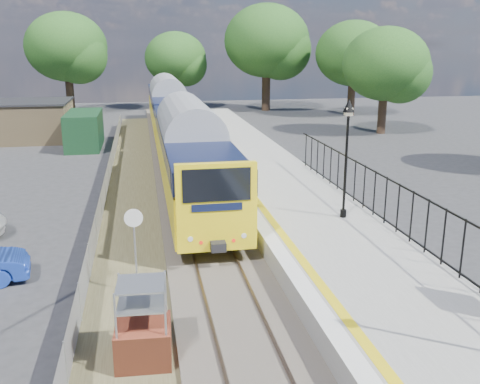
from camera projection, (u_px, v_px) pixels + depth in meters
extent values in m
plane|color=#2D2D30|center=(237.00, 327.00, 14.57)|extent=(120.00, 120.00, 0.00)
cube|color=#473F38|center=(198.00, 213.00, 24.02)|extent=(3.40, 80.00, 0.20)
cube|color=#4C472D|center=(132.00, 234.00, 21.63)|extent=(2.60, 70.00, 0.06)
cube|color=brown|center=(182.00, 212.00, 23.86)|extent=(0.07, 80.00, 0.14)
cube|color=brown|center=(214.00, 210.00, 24.11)|extent=(0.07, 80.00, 0.14)
cube|color=gray|center=(301.00, 214.00, 22.76)|extent=(5.00, 70.00, 0.90)
cube|color=silver|center=(249.00, 207.00, 22.25)|extent=(0.50, 70.00, 0.01)
cube|color=yellow|center=(261.00, 206.00, 22.34)|extent=(0.30, 70.00, 0.01)
cylinder|color=black|center=(343.00, 213.00, 20.90)|extent=(0.24, 0.24, 0.30)
cylinder|color=black|center=(346.00, 167.00, 20.41)|extent=(0.10, 0.10, 3.70)
cube|color=black|center=(348.00, 116.00, 19.89)|extent=(0.08, 0.08, 0.30)
cube|color=beige|center=(349.00, 112.00, 19.84)|extent=(0.26, 0.26, 0.30)
cone|color=black|center=(349.00, 105.00, 19.78)|extent=(0.44, 0.44, 0.50)
cube|color=black|center=(421.00, 197.00, 17.38)|extent=(0.05, 26.00, 0.05)
cube|color=#967C54|center=(17.00, 122.00, 42.39)|extent=(8.00, 6.00, 3.00)
cube|color=black|center=(15.00, 102.00, 41.98)|extent=(8.20, 6.20, 0.15)
cube|color=#163D1D|center=(84.00, 130.00, 39.62)|extent=(2.40, 6.00, 2.60)
cylinder|color=#332319|center=(70.00, 95.00, 59.69)|extent=(0.88, 0.88, 3.85)
ellipsoid|color=#1F4F1A|center=(66.00, 47.00, 58.29)|extent=(8.80, 8.80, 7.48)
cylinder|color=#332319|center=(177.00, 95.00, 63.77)|extent=(0.72, 0.72, 3.15)
ellipsoid|color=#1F4F1A|center=(176.00, 58.00, 62.63)|extent=(7.20, 7.20, 6.12)
cylinder|color=#332319|center=(266.00, 92.00, 61.59)|extent=(0.96, 0.96, 4.20)
ellipsoid|color=#1F4F1A|center=(267.00, 41.00, 60.07)|extent=(9.60, 9.60, 8.16)
cylinder|color=#332319|center=(351.00, 99.00, 57.40)|extent=(0.80, 0.80, 3.50)
ellipsoid|color=#1F4F1A|center=(354.00, 53.00, 56.13)|extent=(8.00, 8.00, 6.80)
cylinder|color=#332319|center=(382.00, 115.00, 45.73)|extent=(0.72, 0.72, 3.15)
ellipsoid|color=#1F4F1A|center=(386.00, 64.00, 44.59)|extent=(7.20, 7.20, 6.12)
cube|color=yellow|center=(189.00, 161.00, 27.30)|extent=(2.80, 20.00, 1.90)
cube|color=#0E1533|center=(188.00, 135.00, 26.95)|extent=(2.82, 20.00, 0.90)
cube|color=black|center=(188.00, 135.00, 26.95)|extent=(2.82, 18.00, 0.70)
cube|color=black|center=(190.00, 183.00, 27.61)|extent=(2.00, 18.00, 0.45)
cube|color=yellow|center=(168.00, 112.00, 46.82)|extent=(2.80, 20.00, 1.90)
cube|color=#0E1533|center=(167.00, 97.00, 46.47)|extent=(2.82, 20.00, 0.90)
cube|color=black|center=(167.00, 97.00, 46.47)|extent=(2.82, 18.00, 0.70)
cube|color=black|center=(168.00, 125.00, 47.13)|extent=(2.00, 18.00, 0.45)
cube|color=black|center=(217.00, 185.00, 17.26)|extent=(2.24, 0.04, 1.10)
cube|color=brown|center=(144.00, 343.00, 12.83)|extent=(1.38, 1.38, 1.01)
cylinder|color=#999EA3|center=(136.00, 257.00, 16.13)|extent=(0.06, 0.06, 2.49)
cylinder|color=silver|center=(133.00, 218.00, 15.75)|extent=(0.56, 0.04, 0.56)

